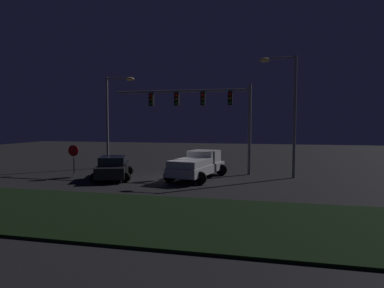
{
  "coord_description": "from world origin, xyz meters",
  "views": [
    {
      "loc": [
        6.17,
        -20.53,
        3.64
      ],
      "look_at": [
        1.42,
        0.63,
        2.31
      ],
      "focal_mm": 30.24,
      "sensor_mm": 36.0,
      "label": 1
    }
  ],
  "objects_px": {
    "pickup_truck": "(198,163)",
    "traffic_signal_gantry": "(203,105)",
    "street_lamp_right": "(288,102)",
    "stop_sign": "(74,155)",
    "street_lamp_left": "(113,110)",
    "car_sedan": "(113,168)"
  },
  "relations": [
    {
      "from": "pickup_truck",
      "to": "traffic_signal_gantry",
      "type": "xyz_separation_m",
      "value": [
        -0.1,
        2.36,
        4.03
      ]
    },
    {
      "from": "traffic_signal_gantry",
      "to": "street_lamp_right",
      "type": "xyz_separation_m",
      "value": [
        5.89,
        -0.82,
        0.13
      ]
    },
    {
      "from": "traffic_signal_gantry",
      "to": "stop_sign",
      "type": "height_order",
      "value": "traffic_signal_gantry"
    },
    {
      "from": "street_lamp_left",
      "to": "street_lamp_right",
      "type": "height_order",
      "value": "street_lamp_right"
    },
    {
      "from": "street_lamp_right",
      "to": "stop_sign",
      "type": "distance_m",
      "value": 14.88
    },
    {
      "from": "car_sedan",
      "to": "street_lamp_right",
      "type": "xyz_separation_m",
      "value": [
        11.3,
        2.97,
        4.42
      ]
    },
    {
      "from": "traffic_signal_gantry",
      "to": "pickup_truck",
      "type": "bearing_deg",
      "value": -87.66
    },
    {
      "from": "traffic_signal_gantry",
      "to": "car_sedan",
      "type": "bearing_deg",
      "value": -144.97
    },
    {
      "from": "stop_sign",
      "to": "street_lamp_right",
      "type": "bearing_deg",
      "value": 12.83
    },
    {
      "from": "pickup_truck",
      "to": "car_sedan",
      "type": "xyz_separation_m",
      "value": [
        -5.5,
        -1.44,
        -0.26
      ]
    },
    {
      "from": "car_sedan",
      "to": "stop_sign",
      "type": "bearing_deg",
      "value": 75.35
    },
    {
      "from": "pickup_truck",
      "to": "car_sedan",
      "type": "bearing_deg",
      "value": 116.37
    },
    {
      "from": "pickup_truck",
      "to": "car_sedan",
      "type": "relative_size",
      "value": 1.2
    },
    {
      "from": "traffic_signal_gantry",
      "to": "street_lamp_left",
      "type": "xyz_separation_m",
      "value": [
        -7.82,
        1.18,
        -0.24
      ]
    },
    {
      "from": "car_sedan",
      "to": "traffic_signal_gantry",
      "type": "bearing_deg",
      "value": -74.46
    },
    {
      "from": "car_sedan",
      "to": "street_lamp_left",
      "type": "height_order",
      "value": "street_lamp_left"
    },
    {
      "from": "traffic_signal_gantry",
      "to": "stop_sign",
      "type": "distance_m",
      "value": 9.76
    },
    {
      "from": "stop_sign",
      "to": "pickup_truck",
      "type": "bearing_deg",
      "value": 11.4
    },
    {
      "from": "traffic_signal_gantry",
      "to": "stop_sign",
      "type": "bearing_deg",
      "value": -153.81
    },
    {
      "from": "street_lamp_left",
      "to": "stop_sign",
      "type": "bearing_deg",
      "value": -93.99
    },
    {
      "from": "street_lamp_right",
      "to": "car_sedan",
      "type": "bearing_deg",
      "value": -165.28
    },
    {
      "from": "pickup_truck",
      "to": "stop_sign",
      "type": "bearing_deg",
      "value": 113.16
    }
  ]
}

